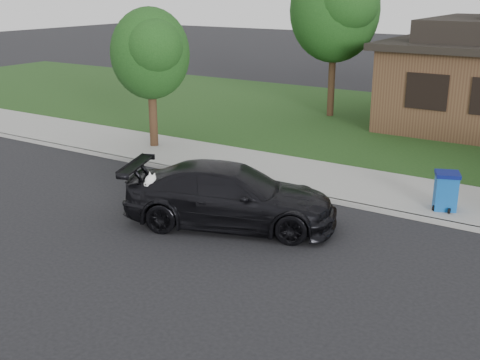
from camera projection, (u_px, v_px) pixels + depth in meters
The scene contains 8 objects.
ground at pixel (267, 252), 12.63m from camera, with size 120.00×120.00×0.00m, color black.
sidewalk at pixel (358, 186), 16.62m from camera, with size 60.00×3.00×0.12m, color gray.
curb at pixel (336, 201), 15.41m from camera, with size 60.00×0.12×0.12m, color gray.
lawn at pixel (438, 130), 23.03m from camera, with size 60.00×13.00×0.13m, color #193814.
sedan at pixel (230, 196), 13.87m from camera, with size 5.29×3.56×1.42m.
recycling_bin at pixel (446, 191), 14.58m from camera, with size 0.73×0.73×0.93m.
tree_0 at pixel (337, 8), 23.79m from camera, with size 3.78×3.60×6.34m.
tree_2 at pixel (151, 52), 19.50m from camera, with size 2.73×2.60×4.59m.
Camera 1 is at (5.74, -10.04, 5.32)m, focal length 45.00 mm.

